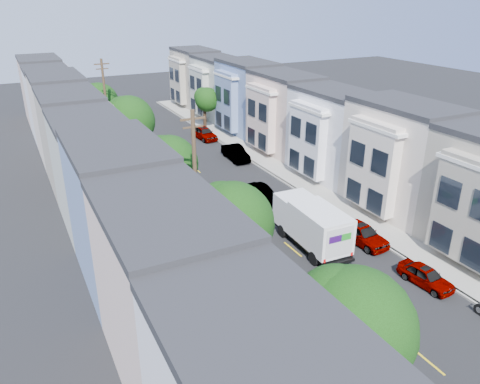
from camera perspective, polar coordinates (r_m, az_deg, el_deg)
The scene contains 26 objects.
ground at distance 33.12m, azimuth 6.45°, elevation -6.99°, with size 160.00×160.00×0.00m, color black.
road_slab at distance 45.08m, azimuth -3.94°, elevation 1.59°, with size 12.00×70.00×0.02m, color black.
curb_left at distance 43.26m, azimuth -11.32°, elevation 0.30°, with size 0.30×70.00×0.15m, color gray.
curb_right at distance 47.56m, azimuth 2.78°, elevation 2.87°, with size 0.30×70.00×0.15m, color gray.
sidewalk_left at distance 42.97m, azimuth -12.97°, elevation -0.00°, with size 2.60×70.00×0.15m, color gray.
sidewalk_right at distance 48.19m, azimuth 4.12°, elevation 3.11°, with size 2.60×70.00×0.15m, color gray.
centerline at distance 45.09m, azimuth -3.94°, elevation 1.57°, with size 0.12×70.00×0.01m, color gold.
townhouse_row_left at distance 42.39m, azimuth -17.92°, elevation -1.01°, with size 5.00×70.00×8.50m, color white.
townhouse_row_right at distance 50.17m, azimuth 7.86°, elevation 3.69°, with size 5.00×70.00×8.50m, color white.
tree_a at distance 18.35m, azimuth 13.31°, elevation -15.98°, with size 4.70×4.70×7.53m.
tree_b at distance 25.66m, azimuth -1.18°, elevation -3.92°, with size 4.70×4.70×7.24m.
tree_c at distance 34.63m, azimuth -8.78°, elevation 3.31°, with size 4.29×4.29×7.12m.
tree_d at distance 44.63m, azimuth -13.45°, elevation 8.34°, with size 4.70×4.70×7.98m.
tree_e at distance 58.60m, azimuth -16.91°, elevation 10.34°, with size 4.70×4.70×6.88m.
tree_far_r at distance 60.90m, azimuth -4.12°, elevation 11.12°, with size 3.10×3.10×5.49m.
utility_pole_near at distance 29.79m, azimuth -5.45°, elevation 0.55°, with size 1.60×0.26×10.00m.
utility_pole_far at distance 53.85m, azimuth -15.98°, elevation 10.07°, with size 1.60×0.26×10.00m.
fedex_truck at distance 32.90m, azimuth 8.73°, elevation -3.81°, with size 2.56×6.64×3.19m.
lead_sedan at distance 39.97m, azimuth 2.59°, elevation -0.25°, with size 1.44×4.08×1.36m, color black.
parked_left_b at distance 26.18m, azimuth 4.78°, elevation -14.15°, with size 2.03×4.82×1.45m, color black.
parked_left_c at distance 29.90m, azimuth -0.46°, elevation -8.78°, with size 2.44×5.30×1.47m, color silver.
parked_left_d at distance 41.04m, azimuth -8.85°, elevation 0.22°, with size 1.75×4.56×1.48m, color black.
parked_right_a at distance 31.11m, azimuth 21.72°, elevation -9.52°, with size 1.44×3.76×1.22m, color #333436.
parked_right_b at distance 34.53m, azimuth 14.61°, elevation -4.90°, with size 1.76×4.59×1.49m, color silver.
parked_right_c at distance 50.05m, azimuth -0.55°, elevation 4.77°, with size 1.59×4.51×1.50m, color black.
parked_right_d at distance 57.52m, azimuth -4.38°, elevation 7.18°, with size 1.80×4.71×1.53m, color black.
Camera 1 is at (-16.17, -23.69, 16.56)m, focal length 35.00 mm.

